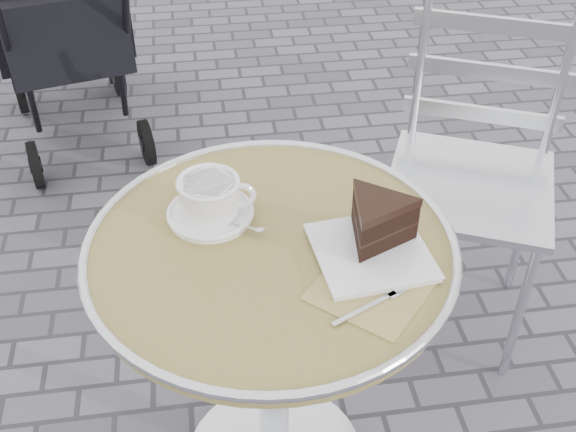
{
  "coord_description": "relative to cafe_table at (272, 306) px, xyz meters",
  "views": [
    {
      "loc": [
        -0.11,
        -1.02,
        1.63
      ],
      "look_at": [
        0.04,
        0.02,
        0.78
      ],
      "focal_mm": 45.0,
      "sensor_mm": 36.0,
      "label": 1
    }
  ],
  "objects": [
    {
      "name": "cappuccino_set",
      "position": [
        -0.1,
        0.1,
        0.2
      ],
      "size": [
        0.18,
        0.17,
        0.09
      ],
      "rotation": [
        0.0,
        0.0,
        -0.06
      ],
      "color": "white",
      "rests_on": "cafe_table"
    },
    {
      "name": "baby_stroller",
      "position": [
        -0.61,
        1.7,
        -0.1
      ],
      "size": [
        0.66,
        1.07,
        1.04
      ],
      "rotation": [
        0.0,
        0.0,
        0.23
      ],
      "color": "black",
      "rests_on": "ground"
    },
    {
      "name": "cake_plate_set",
      "position": [
        0.19,
        -0.04,
        0.21
      ],
      "size": [
        0.26,
        0.33,
        0.11
      ],
      "rotation": [
        0.0,
        0.0,
        0.1
      ],
      "color": "tan",
      "rests_on": "cafe_table"
    },
    {
      "name": "cafe_table",
      "position": [
        0.0,
        0.0,
        0.0
      ],
      "size": [
        0.72,
        0.72,
        0.74
      ],
      "color": "silver",
      "rests_on": "ground"
    },
    {
      "name": "bistro_chair",
      "position": [
        0.62,
        0.52,
        0.02
      ],
      "size": [
        0.57,
        0.57,
        0.95
      ],
      "rotation": [
        0.0,
        0.0,
        -0.42
      ],
      "color": "silver",
      "rests_on": "ground"
    }
  ]
}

